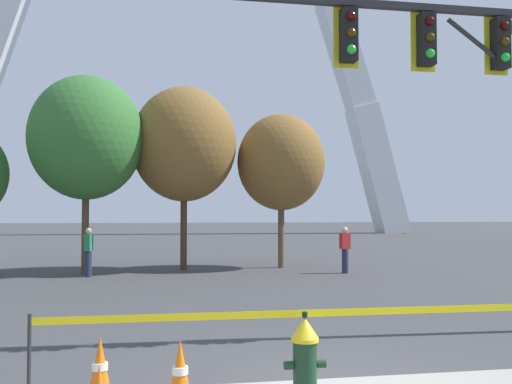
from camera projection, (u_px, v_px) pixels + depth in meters
name	position (u px, v px, depth m)	size (l,w,h in m)	color
fire_hydrant	(305.00, 360.00, 6.12)	(0.46, 0.48, 0.99)	black
caution_tape_barrier	(305.00, 334.00, 6.29)	(5.89, 0.08, 1.02)	#232326
traffic_cone_by_hydrant	(100.00, 372.00, 6.06)	(0.36, 0.36, 0.73)	black
traffic_cone_mid_sidewalk	(180.00, 376.00, 5.91)	(0.36, 0.36, 0.73)	black
traffic_signal_gantry	(483.00, 87.00, 9.85)	(6.42, 0.44, 6.00)	#232326
monument_arch	(181.00, 29.00, 56.42)	(47.49, 2.84, 47.30)	silver
tree_left_mid	(86.00, 138.00, 19.43)	(3.89, 3.89, 6.81)	brown
tree_center_left	(184.00, 144.00, 20.76)	(3.84, 3.84, 6.72)	#473323
tree_center_right	(281.00, 162.00, 21.58)	(3.35, 3.35, 5.86)	brown
pedestrian_walking_left	(88.00, 252.00, 18.30)	(0.27, 0.38, 1.59)	#232847
pedestrian_standing_center	(345.00, 249.00, 19.47)	(0.38, 0.28, 1.59)	#232847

